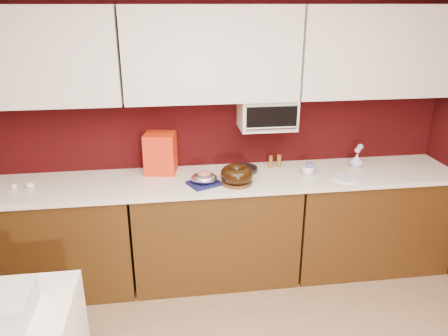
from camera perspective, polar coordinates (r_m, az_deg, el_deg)
wall_back at (r=3.66m, az=-1.85°, el=5.58°), size 4.00×0.02×2.50m
base_cabinet_left at (r=3.79m, az=-21.88°, el=-8.87°), size 1.31×0.58×0.86m
base_cabinet_center at (r=3.69m, az=-1.18°, el=-8.10°), size 1.31×0.58×0.86m
base_cabinet_right at (r=4.04m, az=18.06°, el=-6.45°), size 1.31×0.58×0.86m
countertop at (r=3.49m, az=-1.24°, el=-1.62°), size 4.00×0.62×0.04m
upper_cabinet_left at (r=3.50m, az=-24.51°, el=13.09°), size 1.31×0.33×0.70m
upper_cabinet_center at (r=3.39m, az=-1.66°, el=14.68°), size 1.31×0.33×0.70m
upper_cabinet_right at (r=3.78m, az=19.56°, el=14.17°), size 1.31×0.33×0.70m
toaster_oven at (r=3.57m, az=5.64°, el=7.15°), size 0.45×0.30×0.25m
toaster_oven_door at (r=3.42m, az=6.25°, el=6.52°), size 0.40×0.02×0.18m
toaster_oven_handle at (r=3.42m, az=6.26°, el=5.24°), size 0.42×0.02×0.02m
cake_base at (r=3.37m, az=1.67°, el=-1.91°), size 0.28×0.28×0.02m
bundt_cake at (r=3.34m, az=1.68°, el=-0.82°), size 0.27×0.27×0.10m
navy_towel at (r=3.36m, az=-2.60°, el=-2.02°), size 0.29×0.27×0.02m
foil_ham_nest at (r=3.34m, az=-2.61°, el=-1.29°), size 0.22×0.20×0.08m
roasted_ham at (r=3.33m, az=-2.62°, el=-0.89°), size 0.13×0.12×0.07m
pandoro_box at (r=3.59m, az=-8.30°, el=1.94°), size 0.28×0.26×0.33m
dark_pan at (r=3.62m, az=2.70°, el=-0.15°), size 0.25×0.25×0.04m
coffee_mug at (r=3.59m, az=10.90°, el=-0.23°), size 0.09×0.09×0.09m
blue_jar at (r=3.62m, az=11.18°, el=-0.03°), size 0.09×0.09×0.09m
flower_vase at (r=3.87m, az=16.93°, el=1.05°), size 0.09×0.09×0.13m
flower_pink at (r=3.84m, az=17.06°, el=2.23°), size 0.05×0.05×0.05m
flower_blue at (r=3.86m, az=17.38°, el=2.65°), size 0.05×0.05×0.05m
china_plate at (r=3.61m, az=15.71°, el=-1.23°), size 0.27×0.27×0.01m
amber_bottle at (r=3.73m, az=7.19°, el=0.93°), size 0.04×0.04×0.11m
egg_left at (r=3.64m, az=-25.75°, el=-2.16°), size 0.06×0.05×0.04m
egg_right at (r=3.59m, az=-23.99°, el=-2.09°), size 0.06×0.05×0.05m
amber_bottle_tall at (r=3.70m, az=6.10°, el=0.79°), size 0.04×0.04×0.11m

